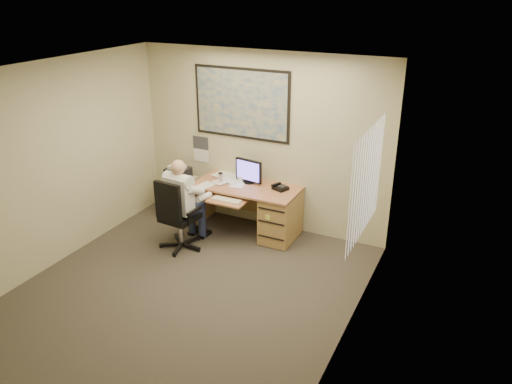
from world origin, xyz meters
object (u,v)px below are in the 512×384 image
at_px(filing_cabinet, 180,194).
at_px(office_chair, 179,229).
at_px(desk, 267,208).
at_px(person, 180,204).

xyz_separation_m(filing_cabinet, office_chair, (0.64, -0.97, -0.05)).
relative_size(desk, person, 1.21).
height_order(desk, filing_cabinet, desk).
bearing_deg(desk, filing_cabinet, 178.56).
relative_size(desk, office_chair, 1.48).
relative_size(desk, filing_cabinet, 1.85).
distance_m(desk, person, 1.30).
height_order(desk, person, person).
bearing_deg(filing_cabinet, person, -52.92).
relative_size(filing_cabinet, person, 0.65).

